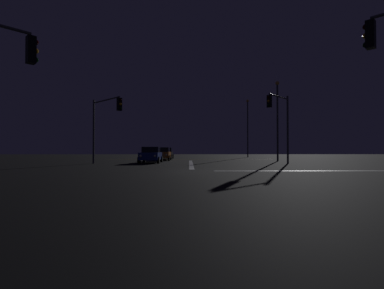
% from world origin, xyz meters
% --- Properties ---
extents(ground, '(120.00, 120.00, 0.10)m').
position_xyz_m(ground, '(0.00, 0.00, -0.05)').
color(ground, black).
extents(stop_line_north, '(0.35, 14.88, 0.01)m').
position_xyz_m(stop_line_north, '(0.00, 8.67, 0.00)').
color(stop_line_north, white).
rests_on(stop_line_north, ground).
extents(centre_line_ns, '(22.00, 0.15, 0.01)m').
position_xyz_m(centre_line_ns, '(0.00, 20.27, 0.00)').
color(centre_line_ns, yellow).
rests_on(centre_line_ns, ground).
extents(crosswalk_bar_east, '(14.88, 0.40, 0.01)m').
position_xyz_m(crosswalk_bar_east, '(8.77, 0.00, 0.00)').
color(crosswalk_bar_east, white).
rests_on(crosswalk_bar_east, ground).
extents(sedan_blue, '(2.02, 4.33, 1.57)m').
position_xyz_m(sedan_blue, '(-3.94, 10.62, 0.80)').
color(sedan_blue, navy).
rests_on(sedan_blue, ground).
extents(sedan_orange, '(2.02, 4.33, 1.57)m').
position_xyz_m(sedan_orange, '(-3.41, 16.97, 0.80)').
color(sedan_orange, '#C66014').
rests_on(sedan_orange, ground).
extents(sedan_black, '(2.02, 4.33, 1.57)m').
position_xyz_m(sedan_black, '(-3.45, 22.50, 0.80)').
color(sedan_black, black).
rests_on(sedan_black, ground).
extents(traffic_signal_ne, '(2.73, 2.73, 6.35)m').
position_xyz_m(traffic_signal_ne, '(8.05, 8.05, 4.33)').
color(traffic_signal_ne, '#4C4C51').
rests_on(traffic_signal_ne, ground).
extents(traffic_signal_nw, '(3.48, 3.48, 5.94)m').
position_xyz_m(traffic_signal_nw, '(-7.68, 7.68, 4.13)').
color(traffic_signal_nw, '#4C4C51').
rests_on(traffic_signal_nw, ground).
extents(streetlamp_right_near, '(0.44, 0.44, 9.01)m').
position_xyz_m(streetlamp_right_near, '(9.77, 14.27, 5.20)').
color(streetlamp_right_near, '#424247').
rests_on(streetlamp_right_near, ground).
extents(streetlamp_right_far, '(0.44, 0.44, 9.81)m').
position_xyz_m(streetlamp_right_far, '(9.77, 30.27, 5.61)').
color(streetlamp_right_far, '#424247').
rests_on(streetlamp_right_far, ground).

